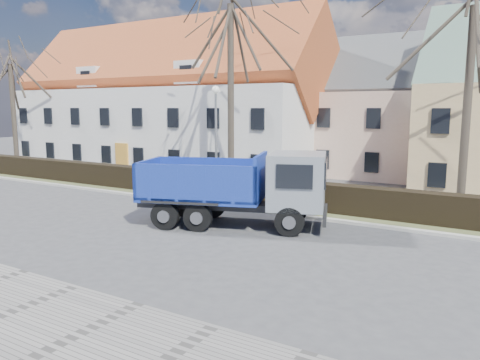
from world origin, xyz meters
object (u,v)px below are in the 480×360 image
Objects in this scene: dump_truck at (227,187)px; cart_frame at (151,192)px; streetlight at (216,141)px; parked_car_a at (179,168)px.

cart_frame is at bearing 137.65° from dump_truck.
dump_truck is 1.30× the size of streetlight.
parked_car_a is at bearing 116.10° from cart_frame.
cart_frame is 7.08m from parked_car_a.
parked_car_a is (-3.11, 6.35, 0.38)m from cart_frame.
streetlight is at bearing -104.10° from parked_car_a.
cart_frame is at bearing -137.70° from streetlight.
streetlight reaches higher than dump_truck.
cart_frame is (-2.63, -2.39, -2.68)m from streetlight.
streetlight is at bearing 42.30° from cart_frame.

